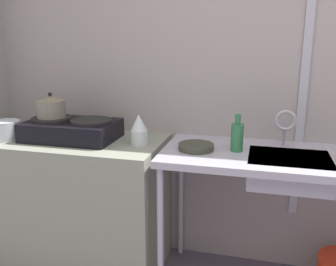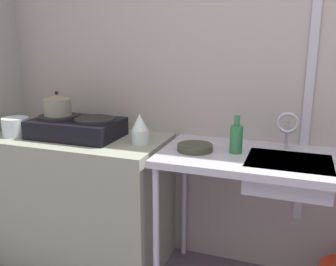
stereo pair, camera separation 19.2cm
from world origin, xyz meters
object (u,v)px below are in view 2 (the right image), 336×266
object	(u,v)px
pot_beside_stove	(16,127)
frying_pan	(195,148)
stove	(77,127)
percolator	(140,129)
sink_basin	(288,174)
faucet	(288,125)
bottle_by_sink	(236,138)
pot_on_left_burner	(57,105)

from	to	relation	value
pot_beside_stove	frying_pan	distance (m)	1.20
stove	frying_pan	world-z (taller)	stove
pot_beside_stove	percolator	xyz separation A→B (m)	(0.85, 0.10, 0.03)
stove	sink_basin	bearing A→B (deg)	-1.62
pot_beside_stove	percolator	size ratio (longest dim) A/B	0.92
percolator	sink_basin	world-z (taller)	percolator
pot_beside_stove	stove	bearing A→B (deg)	14.94
stove	faucet	size ratio (longest dim) A/B	2.48
faucet	percolator	bearing A→B (deg)	-170.97
percolator	sink_basin	size ratio (longest dim) A/B	0.43
sink_basin	bottle_by_sink	world-z (taller)	bottle_by_sink
frying_pan	bottle_by_sink	world-z (taller)	bottle_by_sink
sink_basin	frying_pan	xyz separation A→B (m)	(-0.51, 0.00, 0.09)
sink_basin	stove	bearing A→B (deg)	178.38
pot_on_left_burner	pot_beside_stove	xyz separation A→B (m)	(-0.26, -0.11, -0.14)
sink_basin	percolator	bearing A→B (deg)	177.99
stove	pot_on_left_burner	xyz separation A→B (m)	(-0.14, -0.00, 0.14)
stove	faucet	bearing A→B (deg)	5.60
pot_beside_stove	faucet	bearing A→B (deg)	7.84
pot_on_left_burner	bottle_by_sink	bearing A→B (deg)	0.11
percolator	frying_pan	world-z (taller)	percolator
sink_basin	faucet	size ratio (longest dim) A/B	1.90
pot_beside_stove	sink_basin	distance (m)	1.72
pot_on_left_burner	percolator	bearing A→B (deg)	-0.67
sink_basin	frying_pan	world-z (taller)	frying_pan
pot_beside_stove	percolator	world-z (taller)	percolator
percolator	faucet	size ratio (longest dim) A/B	0.81
faucet	frying_pan	distance (m)	0.53
stove	frying_pan	xyz separation A→B (m)	(0.80, -0.03, -0.05)
bottle_by_sink	faucet	bearing A→B (deg)	25.49
stove	bottle_by_sink	xyz separation A→B (m)	(1.03, 0.00, 0.02)
pot_beside_stove	bottle_by_sink	size ratio (longest dim) A/B	0.80
percolator	frying_pan	xyz separation A→B (m)	(0.35, -0.03, -0.07)
pot_beside_stove	percolator	bearing A→B (deg)	6.65
pot_on_left_burner	bottle_by_sink	distance (m)	1.17
pot_on_left_burner	sink_basin	distance (m)	1.48
frying_pan	stove	bearing A→B (deg)	177.65
frying_pan	bottle_by_sink	distance (m)	0.24
percolator	stove	bearing A→B (deg)	179.12
stove	bottle_by_sink	distance (m)	1.03
stove	frying_pan	bearing A→B (deg)	-2.35
percolator	pot_beside_stove	bearing A→B (deg)	-173.35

